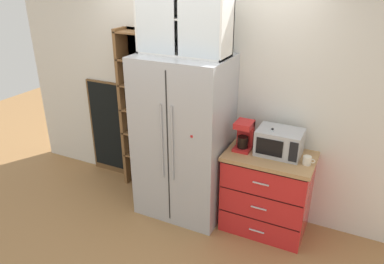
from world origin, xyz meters
TOP-DOWN VIEW (x-y plane):
  - ground_plane at (0.00, 0.00)m, footprint 10.68×10.68m
  - wall_back_cream at (0.00, 0.40)m, footprint 4.98×0.10m
  - refrigerator at (0.00, 0.00)m, footprint 0.96×0.72m
  - pantry_shelf_column at (-0.73, 0.29)m, footprint 0.47×0.27m
  - counter_cabinet at (0.94, 0.07)m, footprint 0.88×0.59m
  - microwave at (1.01, 0.12)m, footprint 0.44×0.33m
  - coffee_maker at (0.66, 0.08)m, footprint 0.17×0.20m
  - mug_cream at (1.31, 0.02)m, footprint 0.12×0.08m
  - mug_navy at (0.95, 0.05)m, footprint 0.12×0.08m
  - bottle_clear at (0.94, 0.05)m, footprint 0.06×0.06m
  - bottle_green at (0.94, 0.06)m, footprint 0.06×0.06m
  - upper_cabinet at (0.00, 0.05)m, footprint 0.92×0.32m
  - chalkboard_menu at (-1.29, 0.33)m, footprint 0.60×0.04m

SIDE VIEW (x-z plane):
  - ground_plane at x=0.00m, z-range 0.00..0.00m
  - counter_cabinet at x=0.94m, z-range 0.00..0.89m
  - chalkboard_menu at x=-1.29m, z-range 0.00..1.29m
  - refrigerator at x=0.00m, z-range 0.00..1.81m
  - mug_cream at x=1.31m, z-range 0.89..0.97m
  - mug_navy at x=0.95m, z-range 0.89..0.99m
  - bottle_green at x=0.94m, z-range 0.87..1.13m
  - pantry_shelf_column at x=-0.73m, z-range 0.01..2.00m
  - bottle_clear at x=0.94m, z-range 0.87..1.16m
  - microwave at x=1.01m, z-range 0.89..1.15m
  - coffee_maker at x=0.66m, z-range 0.89..1.20m
  - wall_back_cream at x=0.00m, z-range 0.00..2.55m
  - upper_cabinet at x=0.00m, z-range 1.81..2.51m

